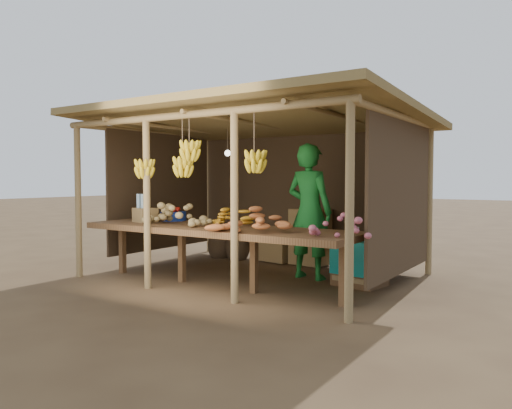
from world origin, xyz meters
The scene contains 13 objects.
ground centered at (0.00, 0.00, 0.00)m, with size 60.00×60.00×0.00m, color brown.
stall_structure centered at (0.01, -0.03, 1.91)m, with size 4.70×3.50×2.43m.
counter centered at (0.00, -0.95, 0.74)m, with size 3.90×1.05×0.80m.
potato_heap centered at (-0.62, -0.99, 0.98)m, with size 0.96×0.58×0.37m, color #99834F, non-canonical shape.
sweet_potato_heap centered at (0.79, -1.22, 0.98)m, with size 1.00×0.60×0.36m, color #B5612E, non-canonical shape.
onion_heap centered at (1.90, -1.19, 0.98)m, with size 0.77×0.46×0.35m, color #C35E6F, non-canonical shape.
banana_pile centered at (0.10, -0.71, 0.97)m, with size 0.62×0.37×0.35m, color gold, non-canonical shape.
tomato_basin centered at (-1.12, -0.56, 0.88)m, with size 0.39×0.39×0.20m.
bottle_box centered at (-1.29, -0.97, 0.96)m, with size 0.38×0.34×0.41m.
vendor centered at (0.75, 0.24, 0.96)m, with size 0.70×0.46×1.92m, color #197429.
tarp_crate centered at (1.54, 0.19, 0.33)m, with size 0.75×0.67×0.80m.
carton_stack centered at (0.07, 1.20, 0.40)m, with size 1.25×0.52×0.91m.
burlap_sacks centered at (-1.28, 1.04, 0.26)m, with size 0.83×0.44×0.59m.
Camera 1 is at (4.04, -6.09, 1.43)m, focal length 35.00 mm.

